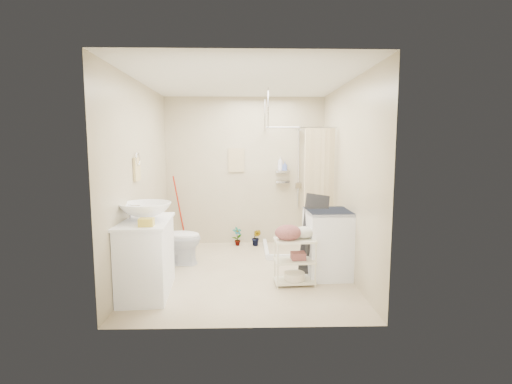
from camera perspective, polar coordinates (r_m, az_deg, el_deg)
The scene contains 23 objects.
floor at distance 5.29m, azimuth -1.74°, elevation -12.21°, with size 3.20×3.20×0.00m, color beige.
ceiling at distance 5.07m, azimuth -1.86°, elevation 16.78°, with size 2.80×3.20×0.04m, color silver.
wall_back at distance 6.61m, azimuth -1.72°, elevation 3.19°, with size 2.80×0.04×2.60m, color #BEB393.
wall_front at distance 3.42m, azimuth -1.94°, elevation -0.40°, with size 2.80×0.04×2.60m, color #BEB393.
wall_left at distance 5.21m, azimuth -17.39°, elevation 1.84°, with size 0.04×3.20×2.60m, color #BEB393.
wall_right at distance 5.20m, azimuth 13.84°, elevation 1.95°, with size 0.04×3.20×2.60m, color #BEB393.
vanity at distance 4.64m, azimuth -16.50°, elevation -9.54°, with size 0.56×1.01×0.89m, color white.
sink at distance 4.52m, azimuth -16.64°, elevation -2.87°, with size 0.60×0.60×0.21m, color white.
counter_basket at distance 4.18m, azimuth -16.51°, elevation -4.48°, with size 0.16×0.12×0.09m, color gold.
floor_basket at distance 4.44m, azimuth -15.71°, elevation -15.40°, with size 0.24×0.19×0.13m, color gold.
toilet at distance 5.67m, azimuth -12.39°, elevation -6.92°, with size 0.44×0.77×0.78m, color silver.
mop at distance 6.73m, azimuth -12.03°, elevation -2.79°, with size 0.12×0.12×1.23m, color #B6200D, non-canonical shape.
potted_plant_a at distance 6.58m, azimuth -2.90°, elevation -6.85°, with size 0.17×0.12×0.33m, color brown.
potted_plant_b at distance 6.56m, azimuth 0.05°, elevation -7.03°, with size 0.16×0.13×0.29m, color brown.
hanging_towel at distance 6.58m, azimuth -3.04°, elevation 4.91°, with size 0.28×0.03×0.42m, color #C5B48A.
towel_ring at distance 5.00m, azimuth -17.86°, elevation 3.57°, with size 0.04×0.22×0.34m, color #D7BE79, non-canonical shape.
tp_holder at distance 5.33m, azimuth -16.60°, elevation -4.32°, with size 0.08×0.12×0.14m, color white, non-canonical shape.
shower at distance 6.14m, azimuth 6.22°, elevation 0.52°, with size 1.10×1.10×2.10m, color white, non-canonical shape.
shampoo_bottle_a at distance 6.56m, azimuth 3.76°, elevation 4.40°, with size 0.09×0.10×0.25m, color silver.
shampoo_bottle_b at distance 6.54m, azimuth 4.47°, elevation 4.01°, with size 0.07×0.07×0.16m, color #4D61AA.
washing_machine at distance 5.13m, azimuth 11.19°, elevation -7.72°, with size 0.61×0.63×0.90m, color white.
laundry_rack at distance 4.78m, azimuth 5.97°, elevation -9.94°, with size 0.51×0.30×0.70m, color beige, non-canonical shape.
ironing_board at distance 5.10m, azimuth 8.91°, elevation -6.38°, with size 0.32×0.09×1.13m, color black, non-canonical shape.
Camera 1 is at (0.03, -4.99, 1.74)m, focal length 26.00 mm.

